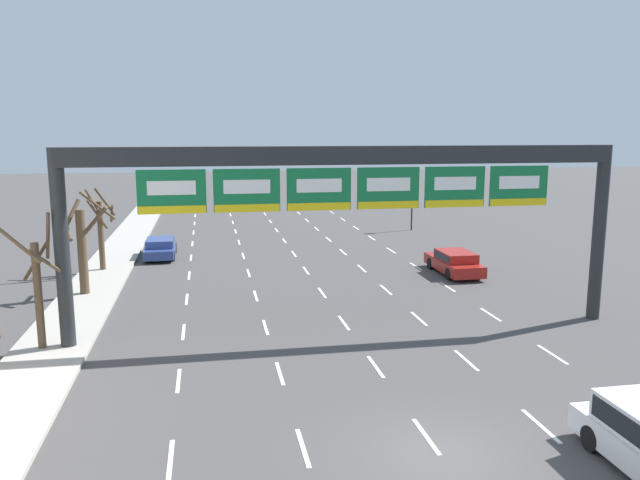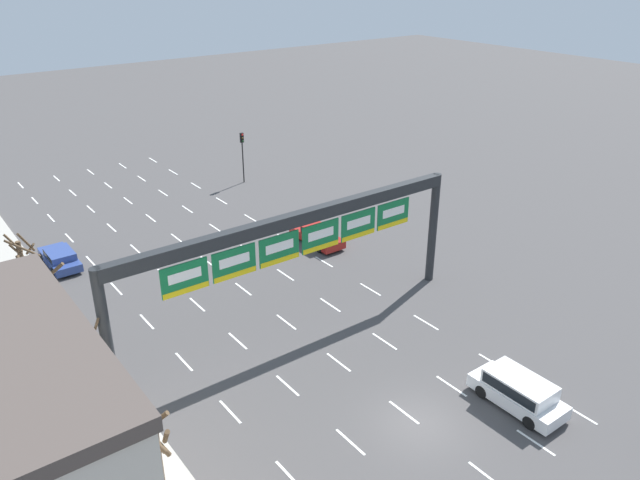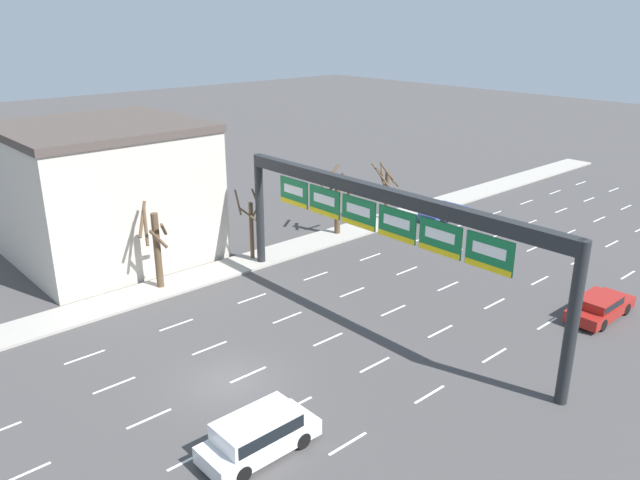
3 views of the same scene
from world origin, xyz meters
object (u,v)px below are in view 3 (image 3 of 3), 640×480
object	(u,v)px
tree_bare_furthest	(337,201)
sign_gantry	(381,215)
tree_bare_second	(156,245)
car_red	(600,306)
suv_white	(259,433)
tree_bare_closest	(251,224)
car_blue	(443,211)
tree_bare_third	(386,189)

from	to	relation	value
tree_bare_furthest	sign_gantry	bearing A→B (deg)	-34.09
sign_gantry	tree_bare_second	distance (m)	13.84
car_red	suv_white	bearing A→B (deg)	-99.28
tree_bare_closest	tree_bare_second	world-z (taller)	tree_bare_second
car_red	tree_bare_second	xyz separation A→B (m)	(-19.57, -16.09, 2.12)
car_blue	car_red	bearing A→B (deg)	-25.08
tree_bare_third	tree_bare_second	bearing A→B (deg)	-90.22
car_red	car_blue	size ratio (longest dim) A/B	1.03
suv_white	tree_bare_third	xyz separation A→B (m)	(-16.13, 24.58, 1.75)
tree_bare_second	sign_gantry	bearing A→B (deg)	31.59
sign_gantry	tree_bare_furthest	xyz separation A→B (m)	(-11.56, 7.82, -3.28)
car_blue	tree_bare_closest	xyz separation A→B (m)	(-3.07, -16.86, 1.90)
suv_white	car_red	bearing A→B (deg)	80.72
car_red	tree_bare_furthest	size ratio (longest dim) A/B	0.94
car_blue	suv_white	bearing A→B (deg)	-65.03
car_blue	tree_bare_third	bearing A→B (deg)	-127.68
tree_bare_second	tree_bare_furthest	size ratio (longest dim) A/B	1.03
sign_gantry	car_blue	size ratio (longest dim) A/B	4.81
suv_white	car_blue	distance (m)	31.29
car_blue	tree_bare_furthest	xyz separation A→B (m)	(-3.07, -8.96, 1.99)
tree_bare_second	tree_bare_third	xyz separation A→B (m)	(0.08, 20.07, -0.19)
sign_gantry	tree_bare_closest	world-z (taller)	sign_gantry
car_red	tree_bare_third	world-z (taller)	tree_bare_third
sign_gantry	tree_bare_third	distance (m)	17.61
suv_white	sign_gantry	bearing A→B (deg)	112.18
car_blue	tree_bare_furthest	distance (m)	9.68
sign_gantry	tree_bare_furthest	world-z (taller)	sign_gantry
tree_bare_closest	suv_white	bearing A→B (deg)	-35.24
car_blue	tree_bare_furthest	bearing A→B (deg)	-108.94
sign_gantry	suv_white	world-z (taller)	sign_gantry
tree_bare_furthest	tree_bare_second	bearing A→B (deg)	-89.70
tree_bare_furthest	tree_bare_third	bearing A→B (deg)	88.28
suv_white	car_blue	world-z (taller)	suv_white
car_blue	tree_bare_second	bearing A→B (deg)	-97.16
tree_bare_closest	tree_bare_furthest	xyz separation A→B (m)	(-0.00, 7.90, 0.08)
sign_gantry	tree_bare_second	size ratio (longest dim) A/B	4.21
tree_bare_second	suv_white	bearing A→B (deg)	-15.57
suv_white	tree_bare_third	size ratio (longest dim) A/B	0.98
suv_white	tree_bare_second	world-z (taller)	tree_bare_second
car_red	tree_bare_closest	size ratio (longest dim) A/B	0.94
sign_gantry	tree_bare_third	size ratio (longest dim) A/B	4.62
tree_bare_closest	tree_bare_furthest	distance (m)	7.90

